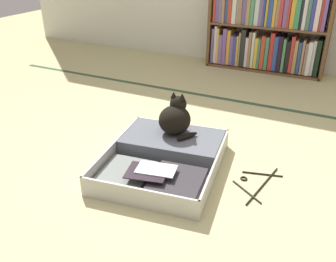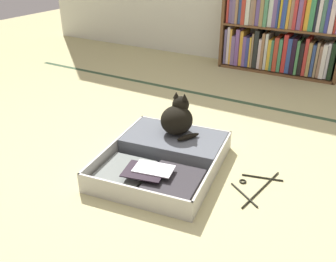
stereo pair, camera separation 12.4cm
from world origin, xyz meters
name	(u,v)px [view 2 (the right image)]	position (x,y,z in m)	size (l,w,h in m)	color
ground_plane	(177,182)	(0.00, 0.00, 0.00)	(10.00, 10.00, 0.00)	tan
tatami_border	(251,104)	(0.00, 1.29, 0.00)	(4.80, 0.05, 0.00)	#324B32
bookshelf	(281,30)	(-0.06, 2.25, 0.43)	(1.19, 0.25, 0.91)	brown
open_suitcase	(167,156)	(-0.15, 0.14, 0.05)	(0.74, 0.86, 0.12)	#B9B7AC
black_cat	(178,118)	(-0.18, 0.33, 0.22)	(0.26, 0.23, 0.26)	black
clothes_hanger	(255,187)	(0.40, 0.17, 0.00)	(0.25, 0.41, 0.01)	black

